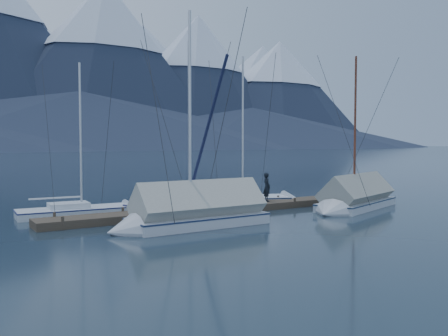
{
  "coord_description": "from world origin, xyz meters",
  "views": [
    {
      "loc": [
        -12.52,
        -17.84,
        3.43
      ],
      "look_at": [
        0.0,
        2.0,
        2.2
      ],
      "focal_mm": 38.0,
      "sensor_mm": 36.0,
      "label": 1
    }
  ],
  "objects": [
    {
      "name": "sailboat_open_right",
      "position": [
        2.97,
        3.86,
        0.16
      ],
      "size": [
        7.08,
        4.33,
        9.06
      ],
      "color": "silver",
      "rests_on": "ground"
    },
    {
      "name": "sailboat_open_left",
      "position": [
        -5.88,
        4.71,
        0.14
      ],
      "size": [
        6.08,
        2.58,
        7.93
      ],
      "color": "silver",
      "rests_on": "ground"
    },
    {
      "name": "person",
      "position": [
        2.74,
        2.09,
        1.11
      ],
      "size": [
        0.49,
        0.63,
        1.53
      ],
      "primitive_type": "imported",
      "rotation": [
        0.0,
        0.0,
        1.34
      ],
      "color": "black",
      "rests_on": "dock"
    },
    {
      "name": "sailboat_covered_near",
      "position": [
        6.2,
        -0.72,
        0.44
      ],
      "size": [
        7.05,
        4.1,
        8.78
      ],
      "color": "silver",
      "rests_on": "ground"
    },
    {
      "name": "sailboat_open_mid",
      "position": [
        -0.29,
        4.34,
        0.17
      ],
      "size": [
        7.54,
        4.07,
        9.6
      ],
      "color": "silver",
      "rests_on": "ground"
    },
    {
      "name": "dock",
      "position": [
        0.0,
        2.0,
        0.11
      ],
      "size": [
        18.0,
        1.5,
        0.54
      ],
      "color": "#382D23",
      "rests_on": "ground"
    },
    {
      "name": "mooring_posts",
      "position": [
        -0.5,
        2.0,
        0.35
      ],
      "size": [
        15.12,
        1.52,
        0.35
      ],
      "color": "#382D23",
      "rests_on": "ground"
    },
    {
      "name": "ground",
      "position": [
        0.0,
        0.0,
        0.0
      ],
      "size": [
        1000.0,
        1000.0,
        0.0
      ],
      "primitive_type": "plane",
      "color": "black",
      "rests_on": "ground"
    },
    {
      "name": "sailboat_covered_far",
      "position": [
        -3.57,
        -0.86,
        0.47
      ],
      "size": [
        6.87,
        2.92,
        9.6
      ],
      "color": "silver",
      "rests_on": "ground"
    }
  ]
}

